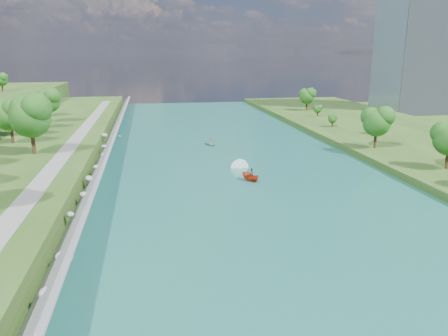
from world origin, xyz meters
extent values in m
plane|color=#2D5119|center=(0.00, 0.00, 0.00)|extent=(260.00, 260.00, 0.00)
cube|color=#175750|center=(0.00, 20.00, 0.05)|extent=(55.00, 240.00, 0.10)
cube|color=slate|center=(-25.85, 20.00, 1.80)|extent=(3.54, 236.00, 4.05)
ellipsoid|color=gray|center=(-25.71, -23.32, 2.04)|extent=(1.34, 1.52, 1.06)
ellipsoid|color=gray|center=(-25.70, -15.44, 1.57)|extent=(1.89, 1.95, 1.27)
ellipsoid|color=gray|center=(-26.73, -4.77, 2.35)|extent=(1.05, 0.98, 0.68)
ellipsoid|color=gray|center=(-26.23, 4.02, 2.08)|extent=(1.22, 1.08, 0.86)
ellipsoid|color=gray|center=(-26.50, 12.10, 2.20)|extent=(1.38, 1.28, 1.00)
ellipsoid|color=gray|center=(-26.11, 19.83, 2.17)|extent=(1.08, 1.33, 0.74)
ellipsoid|color=gray|center=(-25.73, 29.29, 2.22)|extent=(1.13, 1.22, 0.70)
ellipsoid|color=gray|center=(-26.36, 37.22, 2.35)|extent=(1.05, 1.23, 0.67)
ellipsoid|color=gray|center=(-27.08, 46.16, 3.13)|extent=(1.68, 1.60, 1.07)
ellipsoid|color=gray|center=(-24.42, 58.97, 0.42)|extent=(0.99, 1.18, 0.58)
cube|color=gray|center=(-32.50, 20.00, 3.55)|extent=(3.00, 200.00, 0.10)
cube|color=gray|center=(82.50, 95.00, 30.00)|extent=(22.00, 22.00, 60.00)
ellipsoid|color=#225316|center=(-38.09, 26.71, 10.16)|extent=(7.99, 7.99, 13.31)
ellipsoid|color=#225316|center=(-45.11, 38.39, 8.99)|extent=(6.59, 6.59, 10.98)
ellipsoid|color=#225316|center=(-45.84, 47.11, 8.39)|extent=(5.86, 5.86, 9.77)
ellipsoid|color=#225316|center=(-43.13, 57.43, 7.86)|extent=(5.24, 5.24, 8.73)
ellipsoid|color=#225316|center=(-43.32, 67.60, 8.92)|extent=(6.50, 6.50, 10.84)
ellipsoid|color=#225316|center=(-47.29, 80.26, 8.31)|extent=(5.77, 5.77, 9.62)
ellipsoid|color=#225316|center=(33.08, 29.40, 6.94)|extent=(6.52, 6.52, 10.87)
ellipsoid|color=#225316|center=(41.97, 44.97, 3.93)|extent=(2.92, 2.92, 4.86)
ellipsoid|color=#225316|center=(35.28, 57.88, 3.65)|extent=(2.58, 2.58, 4.29)
ellipsoid|color=#225316|center=(38.97, 78.62, 3.81)|extent=(2.77, 2.77, 4.62)
ellipsoid|color=#225316|center=(41.00, 94.47, 6.30)|extent=(5.76, 5.76, 9.60)
ellipsoid|color=#225316|center=(-66.24, 105.76, 12.75)|extent=(4.51, 4.51, 7.51)
imported|color=red|center=(0.78, 13.44, 0.85)|extent=(3.27, 4.05, 1.49)
imported|color=#66605B|center=(0.38, 13.04, 1.28)|extent=(0.66, 0.48, 1.67)
imported|color=#66605B|center=(1.28, 13.94, 1.32)|extent=(0.99, 0.86, 1.75)
cube|color=white|center=(0.78, 16.44, 0.13)|extent=(0.90, 5.00, 0.06)
imported|color=#909498|center=(-1.84, 45.13, 0.44)|extent=(3.73, 4.05, 0.68)
imported|color=#66605B|center=(-1.84, 45.13, 1.03)|extent=(0.71, 0.50, 1.37)
camera|label=1|loc=(-16.37, -58.91, 22.06)|focal=35.00mm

